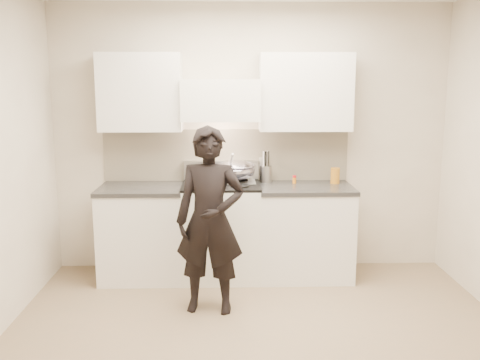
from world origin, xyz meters
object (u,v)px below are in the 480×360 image
at_px(stove, 221,230).
at_px(utensil_crock, 266,173).
at_px(wok, 236,170).
at_px(counter_right, 305,231).
at_px(person, 210,221).

xyz_separation_m(stove, utensil_crock, (0.45, 0.20, 0.54)).
height_order(wok, utensil_crock, wok).
height_order(stove, wok, wok).
distance_m(counter_right, person, 1.27).
distance_m(counter_right, wok, 0.91).
relative_size(stove, wok, 2.00).
bearing_deg(stove, person, -96.23).
relative_size(stove, counter_right, 1.04).
distance_m(wok, person, 0.98).
bearing_deg(stove, wok, 33.29).
relative_size(stove, person, 0.61).
bearing_deg(wok, counter_right, -8.21).
relative_size(counter_right, person, 0.58).
distance_m(stove, utensil_crock, 0.73).
distance_m(counter_right, utensil_crock, 0.70).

